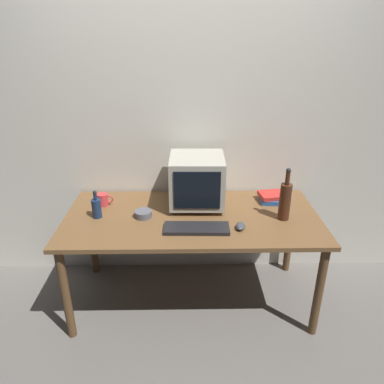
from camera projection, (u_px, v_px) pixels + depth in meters
The scene contains 11 objects.
ground_plane at pixel (192, 298), 2.79m from camera, with size 6.00×6.00×0.00m, color slate.
back_wall at pixel (191, 124), 2.71m from camera, with size 4.00×0.08×2.50m, color silver.
desk at pixel (192, 225), 2.53m from camera, with size 1.76×0.83×0.72m.
crt_monitor at pixel (197, 181), 2.57m from camera, with size 0.39×0.39×0.37m.
keyboard at pixel (197, 228), 2.31m from camera, with size 0.42×0.15×0.02m, color black.
computer_mouse at pixel (241, 226), 2.33m from camera, with size 0.06×0.10×0.04m, color #3F3F47.
bottle_tall at pixel (285, 200), 2.40m from camera, with size 0.08×0.08×0.37m.
bottle_short at pixel (97, 207), 2.45m from camera, with size 0.06×0.06×0.20m.
book_stack at pixel (273, 197), 2.69m from camera, with size 0.22×0.19×0.06m.
mug at pixel (103, 200), 2.63m from camera, with size 0.12×0.08×0.09m.
cd_spindle at pixel (143, 214), 2.47m from camera, with size 0.12×0.12×0.04m, color #595B66.
Camera 1 is at (-0.04, -2.21, 1.90)m, focal length 33.71 mm.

